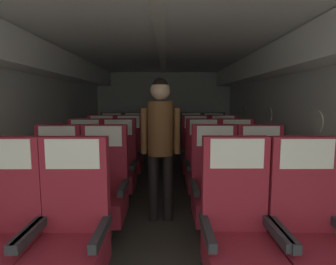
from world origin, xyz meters
TOP-DOWN VIEW (x-y plane):
  - ground at (0.00, 3.61)m, footprint 3.83×7.61m
  - fuselage_shell at (0.00, 3.87)m, footprint 3.71×7.26m
  - seat_a_left_window at (-1.00, 1.49)m, footprint 0.48×0.51m
  - seat_a_left_aisle at (-0.55, 1.50)m, footprint 0.48×0.51m
  - seat_a_right_aisle at (1.00, 1.49)m, footprint 0.48×0.51m
  - seat_a_right_window at (0.54, 1.50)m, footprint 0.48×0.51m
  - seat_b_left_window at (-1.00, 2.38)m, footprint 0.48×0.51m
  - seat_b_left_aisle at (-0.55, 2.38)m, footprint 0.48×0.51m
  - seat_b_right_aisle at (1.00, 2.37)m, footprint 0.48×0.51m
  - seat_b_right_window at (0.55, 2.39)m, footprint 0.48×0.51m
  - seat_c_left_window at (-0.99, 3.26)m, footprint 0.48×0.51m
  - seat_c_left_aisle at (-0.56, 3.28)m, footprint 0.48×0.51m
  - seat_c_right_aisle at (0.99, 3.26)m, footprint 0.48×0.51m
  - seat_c_right_window at (0.55, 3.27)m, footprint 0.48×0.51m
  - seat_d_left_window at (-0.98, 4.17)m, footprint 0.48×0.51m
  - seat_d_left_aisle at (-0.55, 4.17)m, footprint 0.48×0.51m
  - seat_d_right_aisle at (1.00, 4.17)m, footprint 0.48×0.51m
  - seat_d_right_window at (0.55, 4.15)m, footprint 0.48×0.51m
  - seat_e_left_window at (-1.00, 5.06)m, footprint 0.48×0.51m
  - seat_e_left_aisle at (-0.55, 5.06)m, footprint 0.48×0.51m
  - seat_e_right_aisle at (0.99, 5.04)m, footprint 0.48×0.51m
  - seat_e_right_window at (0.55, 5.06)m, footprint 0.48×0.51m
  - flight_attendant at (0.01, 2.76)m, footprint 0.43×0.28m

SIDE VIEW (x-z plane):
  - ground at x=0.00m, z-range -0.02..0.00m
  - seat_a_left_window at x=-1.00m, z-range -0.09..1.00m
  - seat_a_left_aisle at x=-0.55m, z-range -0.09..1.00m
  - seat_a_right_aisle at x=1.00m, z-range -0.09..1.00m
  - seat_a_right_window at x=0.54m, z-range -0.09..1.00m
  - seat_b_left_window at x=-1.00m, z-range -0.09..1.00m
  - seat_b_left_aisle at x=-0.55m, z-range -0.09..1.00m
  - seat_b_right_aisle at x=1.00m, z-range -0.09..1.00m
  - seat_b_right_window at x=0.55m, z-range -0.09..1.00m
  - seat_c_left_window at x=-0.99m, z-range -0.09..1.00m
  - seat_c_left_aisle at x=-0.56m, z-range -0.09..1.00m
  - seat_c_right_aisle at x=0.99m, z-range -0.09..1.00m
  - seat_c_right_window at x=0.55m, z-range -0.09..1.00m
  - seat_d_left_window at x=-0.98m, z-range -0.09..1.00m
  - seat_d_left_aisle at x=-0.55m, z-range -0.09..1.00m
  - seat_d_right_aisle at x=1.00m, z-range -0.09..1.00m
  - seat_d_right_window at x=0.55m, z-range -0.09..1.00m
  - seat_e_left_window at x=-1.00m, z-range -0.09..1.00m
  - seat_e_left_aisle at x=-0.55m, z-range -0.09..1.00m
  - seat_e_right_aisle at x=0.99m, z-range -0.09..1.00m
  - seat_e_right_window at x=0.55m, z-range -0.09..1.00m
  - flight_attendant at x=0.01m, z-range 0.18..1.75m
  - fuselage_shell at x=0.00m, z-range 0.50..2.62m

